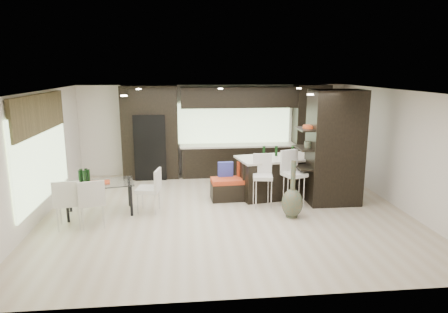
{
  "coord_description": "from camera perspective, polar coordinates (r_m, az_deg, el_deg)",
  "views": [
    {
      "loc": [
        -0.92,
        -8.49,
        3.16
      ],
      "look_at": [
        0.0,
        0.6,
        1.15
      ],
      "focal_mm": 32.0,
      "sensor_mm": 36.0,
      "label": 1
    }
  ],
  "objects": [
    {
      "name": "partition_column",
      "position": [
        9.73,
        15.55,
        1.23
      ],
      "size": [
        1.2,
        0.8,
        2.7
      ],
      "primitive_type": "cube",
      "color": "black",
      "rests_on": "ground"
    },
    {
      "name": "back_wall",
      "position": [
        12.16,
        -1.37,
        3.84
      ],
      "size": [
        8.0,
        0.02,
        2.7
      ],
      "primitive_type": "cube",
      "color": "silver",
      "rests_on": "ground"
    },
    {
      "name": "stool_mid",
      "position": [
        9.47,
        9.94,
        -3.91
      ],
      "size": [
        0.61,
        0.61,
        1.06
      ],
      "primitive_type": "cube",
      "rotation": [
        0.0,
        0.0,
        0.37
      ],
      "color": "beige",
      "rests_on": "ground"
    },
    {
      "name": "stool_left",
      "position": [
        9.32,
        5.51,
        -4.25
      ],
      "size": [
        0.5,
        0.5,
        0.99
      ],
      "primitive_type": "cube",
      "rotation": [
        0.0,
        0.0,
        -0.15
      ],
      "color": "beige",
      "rests_on": "ground"
    },
    {
      "name": "floor_vase",
      "position": [
        8.72,
        9.78,
        -4.63
      ],
      "size": [
        0.51,
        0.51,
        1.26
      ],
      "primitive_type": null,
      "rotation": [
        0.0,
        0.0,
        0.12
      ],
      "color": "#444B36",
      "rests_on": "ground"
    },
    {
      "name": "bench",
      "position": [
        9.9,
        2.18,
        -4.59
      ],
      "size": [
        1.42,
        0.62,
        0.54
      ],
      "primitive_type": "cube",
      "rotation": [
        0.0,
        0.0,
        0.06
      ],
      "color": "black",
      "rests_on": "ground"
    },
    {
      "name": "chair_far",
      "position": [
        8.68,
        -21.28,
        -6.48
      ],
      "size": [
        0.59,
        0.59,
        0.95
      ],
      "primitive_type": "cube",
      "rotation": [
        0.0,
        0.0,
        0.15
      ],
      "color": "beige",
      "rests_on": "ground"
    },
    {
      "name": "stool_right",
      "position": [
        9.74,
        14.08,
        -4.09
      ],
      "size": [
        0.46,
        0.46,
        0.91
      ],
      "primitive_type": "cube",
      "rotation": [
        0.0,
        0.0,
        0.15
      ],
      "color": "beige",
      "rests_on": "ground"
    },
    {
      "name": "chair_end",
      "position": [
        9.11,
        -10.75,
        -5.07
      ],
      "size": [
        0.57,
        0.57,
        0.92
      ],
      "primitive_type": "cube",
      "rotation": [
        0.0,
        0.0,
        1.4
      ],
      "color": "beige",
      "rests_on": "ground"
    },
    {
      "name": "refrigerator",
      "position": [
        11.86,
        -10.42,
        1.46
      ],
      "size": [
        0.9,
        0.68,
        1.9
      ],
      "primitive_type": "cube",
      "color": "black",
      "rests_on": "ground"
    },
    {
      "name": "window_left",
      "position": [
        9.38,
        -24.56,
        0.15
      ],
      "size": [
        0.04,
        3.2,
        1.9
      ],
      "primitive_type": "cube",
      "color": "#B2D199",
      "rests_on": "left_wall"
    },
    {
      "name": "back_cabinetry",
      "position": [
        11.88,
        1.16,
        3.64
      ],
      "size": [
        6.8,
        0.68,
        2.7
      ],
      "primitive_type": "cube",
      "color": "black",
      "rests_on": "ground"
    },
    {
      "name": "right_wall",
      "position": [
        9.98,
        23.89,
        0.88
      ],
      "size": [
        0.02,
        7.0,
        2.7
      ],
      "primitive_type": "cube",
      "color": "silver",
      "rests_on": "ground"
    },
    {
      "name": "left_wall",
      "position": [
        9.21,
        -25.18,
        -0.12
      ],
      "size": [
        0.02,
        7.0,
        2.7
      ],
      "primitive_type": "cube",
      "color": "silver",
      "rests_on": "ground"
    },
    {
      "name": "window_back",
      "position": [
        12.15,
        1.47,
        4.79
      ],
      "size": [
        3.4,
        0.04,
        1.2
      ],
      "primitive_type": "cube",
      "color": "#B2D199",
      "rests_on": "back_wall"
    },
    {
      "name": "ceiling",
      "position": [
        8.55,
        0.41,
        9.33
      ],
      "size": [
        8.0,
        7.0,
        0.02
      ],
      "primitive_type": "cube",
      "color": "white",
      "rests_on": "ground"
    },
    {
      "name": "kitchen_island",
      "position": [
        10.27,
        8.66,
        -2.73
      ],
      "size": [
        2.57,
        1.49,
        1.01
      ],
      "primitive_type": "cube",
      "rotation": [
        0.0,
        0.0,
        0.2
      ],
      "color": "black",
      "rests_on": "ground"
    },
    {
      "name": "stone_accent",
      "position": [
        9.24,
        -24.88,
        5.62
      ],
      "size": [
        0.08,
        3.0,
        0.8
      ],
      "primitive_type": "cube",
      "color": "brown",
      "rests_on": "left_wall"
    },
    {
      "name": "ground",
      "position": [
        9.1,
        0.38,
        -7.9
      ],
      "size": [
        8.0,
        8.0,
        0.0
      ],
      "primitive_type": "plane",
      "color": "#BFAC92",
      "rests_on": "ground"
    },
    {
      "name": "ceiling_spots",
      "position": [
        8.8,
        0.23,
        9.28
      ],
      "size": [
        4.0,
        3.0,
        0.02
      ],
      "primitive_type": "cube",
      "color": "white",
      "rests_on": "ceiling"
    },
    {
      "name": "chair_near",
      "position": [
        8.57,
        -18.3,
        -6.53
      ],
      "size": [
        0.62,
        0.62,
        0.94
      ],
      "primitive_type": "cube",
      "rotation": [
        0.0,
        0.0,
        0.24
      ],
      "color": "beige",
      "rests_on": "ground"
    },
    {
      "name": "dining_table",
      "position": [
        9.3,
        -17.28,
        -5.74
      ],
      "size": [
        1.6,
        1.09,
        0.71
      ],
      "primitive_type": "cube",
      "rotation": [
        0.0,
        0.0,
        0.19
      ],
      "color": "white",
      "rests_on": "ground"
    }
  ]
}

